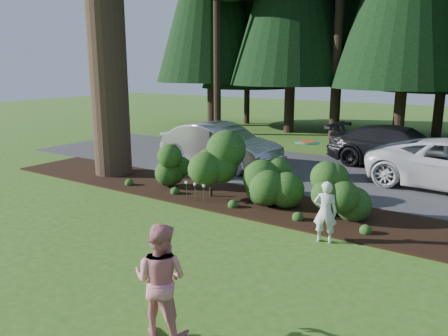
{
  "coord_description": "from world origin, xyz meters",
  "views": [
    {
      "loc": [
        6.74,
        -6.69,
        3.62
      ],
      "look_at": [
        1.15,
        1.66,
        1.3
      ],
      "focal_mm": 35.0,
      "sensor_mm": 36.0,
      "label": 1
    }
  ],
  "objects_px": {
    "car_dark_suv": "(400,148)",
    "car_silver_wagon": "(220,145)",
    "frisbee": "(307,142)",
    "child": "(325,212)",
    "adult": "(161,280)"
  },
  "relations": [
    {
      "from": "car_dark_suv",
      "to": "child",
      "type": "xyz_separation_m",
      "value": [
        0.29,
        -8.08,
        -0.12
      ]
    },
    {
      "from": "car_dark_suv",
      "to": "car_silver_wagon",
      "type": "bearing_deg",
      "value": 126.54
    },
    {
      "from": "frisbee",
      "to": "child",
      "type": "bearing_deg",
      "value": -7.06
    },
    {
      "from": "child",
      "to": "car_silver_wagon",
      "type": "bearing_deg",
      "value": -53.72
    },
    {
      "from": "car_silver_wagon",
      "to": "adult",
      "type": "bearing_deg",
      "value": -142.97
    },
    {
      "from": "car_silver_wagon",
      "to": "adult",
      "type": "height_order",
      "value": "car_silver_wagon"
    },
    {
      "from": "car_dark_suv",
      "to": "adult",
      "type": "height_order",
      "value": "adult"
    },
    {
      "from": "child",
      "to": "adult",
      "type": "height_order",
      "value": "adult"
    },
    {
      "from": "adult",
      "to": "frisbee",
      "type": "distance_m",
      "value": 4.62
    },
    {
      "from": "car_silver_wagon",
      "to": "frisbee",
      "type": "height_order",
      "value": "frisbee"
    },
    {
      "from": "adult",
      "to": "child",
      "type": "bearing_deg",
      "value": -113.23
    },
    {
      "from": "car_dark_suv",
      "to": "frisbee",
      "type": "relative_size",
      "value": 9.99
    },
    {
      "from": "car_silver_wagon",
      "to": "car_dark_suv",
      "type": "distance_m",
      "value": 6.54
    },
    {
      "from": "car_silver_wagon",
      "to": "frisbee",
      "type": "xyz_separation_m",
      "value": [
        5.37,
        -4.6,
        1.26
      ]
    },
    {
      "from": "car_dark_suv",
      "to": "frisbee",
      "type": "xyz_separation_m",
      "value": [
        -0.21,
        -8.02,
        1.3
      ]
    }
  ]
}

